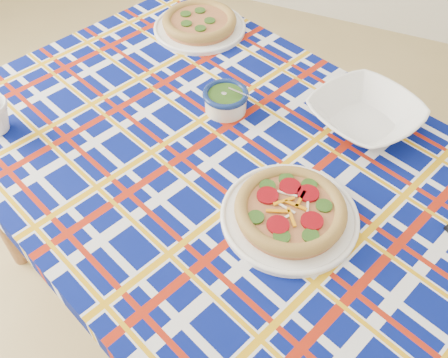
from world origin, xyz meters
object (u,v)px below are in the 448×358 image
at_px(main_focaccia_plate, 290,210).
at_px(serving_bowl, 365,115).
at_px(pesto_bowl, 226,99).
at_px(dining_table, 241,188).

distance_m(main_focaccia_plate, serving_bowl, 0.41).
distance_m(main_focaccia_plate, pesto_bowl, 0.42).
xyz_separation_m(main_focaccia_plate, pesto_bowl, (-0.30, 0.30, 0.01)).
height_order(main_focaccia_plate, serving_bowl, serving_bowl).
relative_size(pesto_bowl, serving_bowl, 0.46).
distance_m(pesto_bowl, serving_bowl, 0.39).
relative_size(dining_table, main_focaccia_plate, 5.75).
height_order(main_focaccia_plate, pesto_bowl, pesto_bowl).
bearing_deg(serving_bowl, dining_table, -130.32).
bearing_deg(pesto_bowl, serving_bowl, 14.25).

